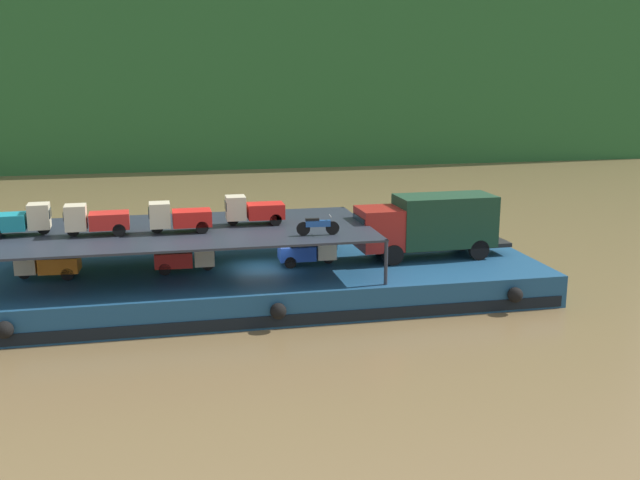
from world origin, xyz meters
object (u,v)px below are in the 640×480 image
Objects in this scene: mini_truck_lower_mid at (308,250)px; motorcycle_upper_port at (317,225)px; cargo_barge at (263,283)px; covered_lorry at (430,224)px; mini_truck_lower_aft at (186,257)px; mini_truck_lower_stern at (47,263)px; mini_truck_upper_stern at (19,220)px; mini_truck_upper_mid at (96,220)px; mini_truck_upper_bow at (254,210)px; mini_truck_upper_fore at (179,217)px.

motorcycle_upper_port is (-0.08, -2.49, 1.74)m from mini_truck_lower_mid.
covered_lorry is at bearing 1.50° from cargo_barge.
mini_truck_lower_mid is (5.76, -0.00, 0.00)m from mini_truck_lower_aft.
mini_truck_upper_stern is at bearing -179.76° from mini_truck_lower_stern.
mini_truck_upper_mid is 7.10m from mini_truck_upper_bow.
mini_truck_upper_bow is 1.44× the size of motorcycle_upper_port.
mini_truck_lower_mid is 3.26m from mini_truck_upper_bow.
covered_lorry is 11.93m from mini_truck_lower_aft.
mini_truck_upper_mid is 3.59m from mini_truck_upper_fore.
cargo_barge is at bearing -178.50° from covered_lorry.
motorcycle_upper_port is at bearing -12.15° from mini_truck_upper_mid.
mini_truck_lower_stern is 1.01× the size of mini_truck_upper_fore.
covered_lorry is (8.33, 0.22, 2.45)m from cargo_barge.
mini_truck_lower_stern is at bearing 0.24° from mini_truck_upper_stern.
mini_truck_lower_aft is 7.39m from mini_truck_upper_stern.
mini_truck_upper_bow is at bearing 6.69° from mini_truck_lower_aft.
mini_truck_upper_mid and mini_truck_upper_bow have the same top height.
cargo_barge is 9.62× the size of mini_truck_lower_aft.
mini_truck_lower_mid is at bearing 3.16° from cargo_barge.
mini_truck_upper_stern is (-0.98, -0.00, 2.00)m from mini_truck_lower_stern.
mini_truck_upper_stern reaches higher than mini_truck_lower_stern.
mini_truck_lower_stern is 6.14m from mini_truck_lower_aft.
mini_truck_upper_fore reaches higher than covered_lorry.
mini_truck_lower_aft is at bearing 177.96° from cargo_barge.
covered_lorry is 15.75m from mini_truck_upper_mid.
mini_truck_upper_fore is at bearing -176.59° from covered_lorry.
mini_truck_lower_mid is at bearing 5.95° from mini_truck_upper_fore.
motorcycle_upper_port reaches higher than cargo_barge.
mini_truck_upper_bow is (9.36, 0.22, 2.00)m from mini_truck_lower_stern.
mini_truck_lower_mid is at bearing -0.72° from mini_truck_upper_stern.
mini_truck_lower_stern is 6.28m from mini_truck_upper_fore.
mini_truck_upper_fore is (-12.13, -0.72, 1.00)m from covered_lorry.
cargo_barge is 9.81m from mini_truck_lower_stern.
mini_truck_lower_mid is 9.80m from mini_truck_upper_mid.
motorcycle_upper_port is (12.80, -2.65, -0.26)m from mini_truck_upper_stern.
mini_truck_upper_fore is at bearing -2.95° from mini_truck_upper_mid.
mini_truck_upper_bow is (-2.54, 0.38, 2.00)m from mini_truck_lower_mid.
mini_truck_lower_stern is 2.23m from mini_truck_upper_stern.
mini_truck_upper_fore is at bearing -174.05° from mini_truck_lower_mid.
mini_truck_lower_stern is at bearing 179.78° from covered_lorry.
mini_truck_upper_fore is at bearing -172.45° from cargo_barge.
cargo_barge is at bearing 2.47° from mini_truck_upper_mid.
mini_truck_lower_stern is at bearing -178.67° from mini_truck_upper_bow.
mini_truck_upper_fore is 6.22m from motorcycle_upper_port.
mini_truck_lower_mid is at bearing -0.80° from mini_truck_lower_stern.
motorcycle_upper_port is at bearing -12.65° from mini_truck_lower_stern.
covered_lorry is 6.21m from mini_truck_lower_mid.
mini_truck_upper_bow is at bearing 123.75° from cargo_barge.
mini_truck_upper_fore is at bearing -163.76° from mini_truck_upper_bow.
mini_truck_lower_mid is 13.03m from mini_truck_upper_stern.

